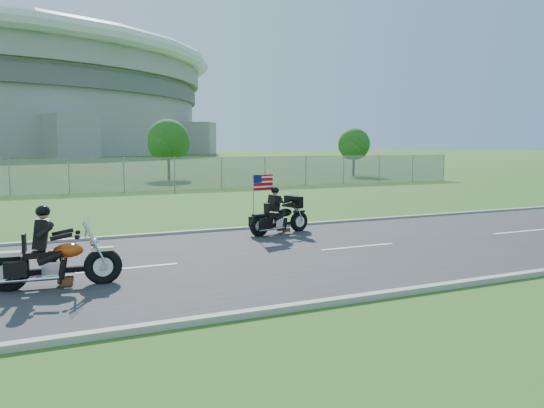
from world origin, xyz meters
name	(u,v)px	position (x,y,z in m)	size (l,w,h in m)	color
ground	(215,262)	(0.00, 0.00, 0.00)	(420.00, 420.00, 0.00)	#224716
road	(215,261)	(0.00, 0.00, 0.02)	(120.00, 8.00, 0.04)	#28282B
curb_north	(173,234)	(0.00, 4.05, 0.05)	(120.00, 0.18, 0.12)	#9E9B93
curb_south	(291,308)	(0.00, -4.05, 0.05)	(120.00, 0.18, 0.12)	#9E9B93
fence	(9,177)	(-5.00, 20.00, 1.00)	(60.00, 0.03, 2.00)	gray
tree_fence_near	(169,142)	(6.04, 30.04, 2.97)	(3.52, 3.28, 4.75)	#382316
tree_fence_far	(354,146)	(22.04, 28.03, 2.64)	(3.08, 2.87, 4.20)	#382316
motorcycle_lead	(54,263)	(-3.52, -1.00, 0.52)	(2.42, 0.72, 1.63)	black
motorcycle_follow	(280,218)	(2.99, 2.79, 0.51)	(2.18, 0.93, 1.84)	black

